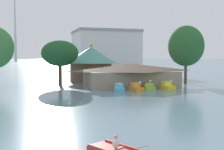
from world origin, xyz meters
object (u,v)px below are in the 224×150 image
at_px(pedal_boat_cyan, 119,88).
at_px(pedal_boat_orange, 136,88).
at_px(background_building_block, 105,51).
at_px(shoreline_tree_mid, 60,53).
at_px(boathouse, 131,75).
at_px(distant_broadcast_tower, 15,6).
at_px(pedal_boat_lime, 149,87).
at_px(pedal_boat_yellow, 167,86).
at_px(green_roof_pavilion, 91,62).
at_px(shoreline_tree_right, 186,46).

bearing_deg(pedal_boat_cyan, pedal_boat_orange, 108.01).
distance_m(pedal_boat_orange, background_building_block, 67.73).
distance_m(shoreline_tree_mid, background_building_block, 57.05).
relative_size(pedal_boat_cyan, boathouse, 0.16).
bearing_deg(background_building_block, distant_broadcast_tower, 97.97).
distance_m(pedal_boat_lime, boathouse, 5.67).
xyz_separation_m(pedal_boat_yellow, green_roof_pavilion, (-8.64, 19.86, 3.84)).
distance_m(pedal_boat_yellow, boathouse, 7.52).
xyz_separation_m(pedal_boat_orange, distant_broadcast_tower, (-28.98, 367.53, 73.82)).
height_order(boathouse, background_building_block, background_building_block).
bearing_deg(shoreline_tree_right, pedal_boat_yellow, -135.17).
xyz_separation_m(pedal_boat_yellow, shoreline_tree_right, (8.71, 8.65, 7.21)).
bearing_deg(pedal_boat_lime, pedal_boat_cyan, -63.81).
bearing_deg(distant_broadcast_tower, boathouse, -85.16).
height_order(pedal_boat_cyan, shoreline_tree_right, shoreline_tree_right).
relative_size(boathouse, distant_broadcast_tower, 0.10).
xyz_separation_m(pedal_boat_cyan, pedal_boat_lime, (5.72, 1.30, -0.07)).
xyz_separation_m(pedal_boat_lime, shoreline_tree_mid, (-13.28, 13.09, 5.75)).
relative_size(pedal_boat_cyan, pedal_boat_orange, 0.98).
xyz_separation_m(boathouse, shoreline_tree_mid, (-12.10, 7.85, 3.96)).
bearing_deg(distant_broadcast_tower, shoreline_tree_right, -83.09).
bearing_deg(pedal_boat_cyan, boathouse, 158.87).
xyz_separation_m(pedal_boat_lime, distant_broadcast_tower, (-31.74, 366.46, 73.89)).
distance_m(green_roof_pavilion, shoreline_tree_mid, 9.86).
xyz_separation_m(pedal_boat_cyan, pedal_boat_orange, (2.96, 0.23, 0.00)).
xyz_separation_m(pedal_boat_cyan, shoreline_tree_mid, (-7.56, 14.40, 5.68)).
relative_size(pedal_boat_orange, pedal_boat_yellow, 1.03).
bearing_deg(distant_broadcast_tower, green_roof_pavilion, -85.71).
xyz_separation_m(boathouse, green_roof_pavilion, (-4.48, 13.84, 2.13)).
distance_m(pedal_boat_lime, shoreline_tree_right, 15.87).
xyz_separation_m(pedal_boat_cyan, boathouse, (4.54, 6.55, 1.72)).
bearing_deg(distant_broadcast_tower, background_building_block, -82.03).
bearing_deg(boathouse, shoreline_tree_mid, 147.03).
bearing_deg(background_building_block, pedal_boat_cyan, -103.75).
relative_size(boathouse, shoreline_tree_right, 1.49).
height_order(pedal_boat_orange, pedal_boat_lime, pedal_boat_lime).
xyz_separation_m(pedal_boat_lime, background_building_block, (10.48, 64.93, 7.52)).
distance_m(green_roof_pavilion, distant_broadcast_tower, 355.31).
xyz_separation_m(pedal_boat_orange, shoreline_tree_mid, (-10.52, 14.17, 5.68)).
bearing_deg(distant_broadcast_tower, pedal_boat_yellow, -84.60).
bearing_deg(pedal_boat_yellow, shoreline_tree_mid, -134.80).
bearing_deg(green_roof_pavilion, background_building_block, 70.61).
bearing_deg(pedal_boat_orange, shoreline_tree_mid, -152.88).
bearing_deg(pedal_boat_yellow, pedal_boat_cyan, -90.90).
height_order(pedal_boat_lime, pedal_boat_yellow, pedal_boat_yellow).
relative_size(pedal_boat_yellow, green_roof_pavilion, 0.23).
xyz_separation_m(pedal_boat_cyan, distant_broadcast_tower, (-26.02, 367.76, 73.82)).
relative_size(shoreline_tree_mid, background_building_block, 0.37).
distance_m(pedal_boat_yellow, shoreline_tree_right, 14.24).
distance_m(pedal_boat_cyan, background_building_block, 68.59).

